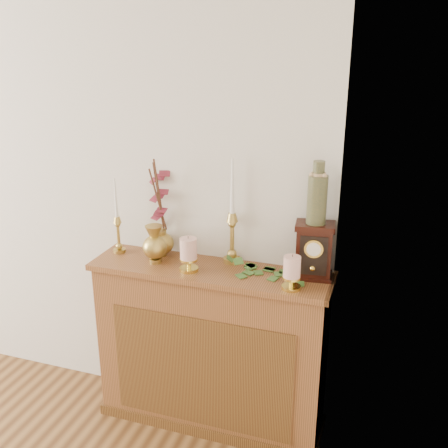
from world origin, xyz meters
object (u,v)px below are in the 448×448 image
(candlestick_center, at_px, (232,230))
(mantel_clock, at_px, (314,251))
(bud_vase, at_px, (155,245))
(ginger_jar, at_px, (160,210))
(candlestick_left, at_px, (118,229))
(ceramic_vase, at_px, (317,196))

(candlestick_center, bearing_deg, mantel_clock, -6.81)
(candlestick_center, xyz_separation_m, bud_vase, (-0.37, -0.13, -0.08))
(bud_vase, relative_size, ginger_jar, 0.38)
(candlestick_left, relative_size, ceramic_vase, 1.39)
(candlestick_left, bearing_deg, candlestick_center, 6.12)
(ginger_jar, bearing_deg, candlestick_center, 0.10)
(bud_vase, height_order, mantel_clock, mantel_clock)
(bud_vase, bearing_deg, mantel_clock, 5.89)
(ginger_jar, bearing_deg, ceramic_vase, -3.32)
(candlestick_center, bearing_deg, bud_vase, -160.34)
(candlestick_center, bearing_deg, ginger_jar, -179.90)
(mantel_clock, bearing_deg, ceramic_vase, 90.00)
(candlestick_left, xyz_separation_m, bud_vase, (0.25, -0.07, -0.04))
(candlestick_center, height_order, mantel_clock, candlestick_center)
(mantel_clock, bearing_deg, ginger_jar, 169.76)
(bud_vase, bearing_deg, candlestick_left, 164.84)
(candlestick_center, height_order, ceramic_vase, ceramic_vase)
(candlestick_left, relative_size, candlestick_center, 0.76)
(candlestick_center, xyz_separation_m, ginger_jar, (-0.40, -0.00, 0.06))
(ginger_jar, height_order, ceramic_vase, ceramic_vase)
(candlestick_left, bearing_deg, ceramic_vase, 0.99)
(candlestick_left, relative_size, bud_vase, 2.05)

